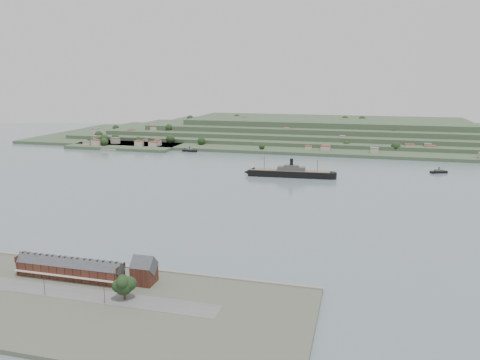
% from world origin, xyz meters
% --- Properties ---
extents(ground, '(1400.00, 1400.00, 0.00)m').
position_xyz_m(ground, '(0.00, 0.00, 0.00)').
color(ground, slate).
rests_on(ground, ground).
extents(near_shore, '(220.00, 80.00, 2.60)m').
position_xyz_m(near_shore, '(0.00, -186.75, 1.01)').
color(near_shore, '#4C5142').
rests_on(near_shore, ground).
extents(terrace_row, '(55.60, 9.80, 11.07)m').
position_xyz_m(terrace_row, '(-10.00, -168.02, 6.84)').
color(terrace_row, '#442018').
rests_on(terrace_row, ground).
extents(gabled_building, '(10.40, 10.18, 14.09)m').
position_xyz_m(gabled_building, '(27.50, -164.00, 8.19)').
color(gabled_building, '#442018').
rests_on(gabled_building, ground).
extents(far_peninsula, '(760.00, 309.00, 30.00)m').
position_xyz_m(far_peninsula, '(27.91, 393.10, 11.88)').
color(far_peninsula, '#3C5236').
rests_on(far_peninsula, ground).
extents(steamship, '(92.58, 15.85, 22.20)m').
position_xyz_m(steamship, '(53.28, 100.60, 4.10)').
color(steamship, black).
rests_on(steamship, ground).
extents(ferry_west, '(19.89, 7.79, 7.26)m').
position_xyz_m(ferry_west, '(-97.53, 225.00, 1.75)').
color(ferry_west, black).
rests_on(ferry_west, ground).
extents(ferry_east, '(18.06, 11.37, 6.58)m').
position_xyz_m(ferry_east, '(201.98, 158.69, 1.59)').
color(ferry_east, black).
rests_on(ferry_east, ground).
extents(fig_tree, '(10.13, 8.77, 11.31)m').
position_xyz_m(fig_tree, '(26.64, -181.76, 8.90)').
color(fig_tree, '#432A1F').
rests_on(fig_tree, ground).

